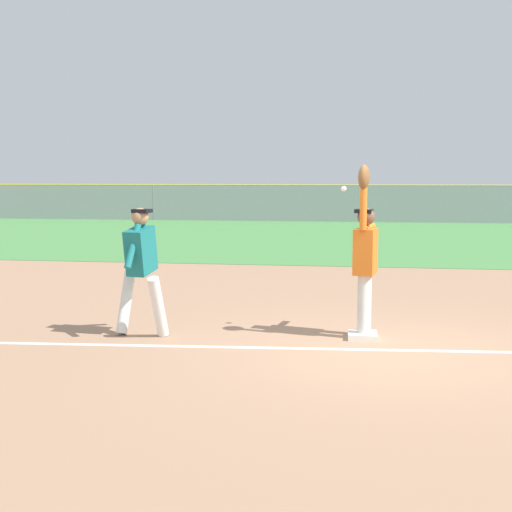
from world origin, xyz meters
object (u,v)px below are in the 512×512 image
at_px(runner, 141,262).
at_px(baseball, 344,189).
at_px(parked_car_red, 247,205).
at_px(parked_car_blue, 340,206).
at_px(first_base, 363,335).
at_px(parked_car_tan, 444,207).
at_px(fielder, 365,254).

xyz_separation_m(runner, baseball, (2.65, 0.53, 0.97)).
xyz_separation_m(parked_car_red, parked_car_blue, (4.87, -0.00, 0.00)).
bearing_deg(first_base, parked_car_tan, 80.73).
relative_size(fielder, parked_car_tan, 0.51).
bearing_deg(parked_car_tan, runner, -107.31).
bearing_deg(fielder, parked_car_tan, -88.66).
distance_m(baseball, parked_car_tan, 26.02).
bearing_deg(parked_car_tan, first_base, -101.28).
height_order(first_base, fielder, fielder).
distance_m(baseball, parked_car_red, 26.49).
distance_m(first_base, baseball, 1.96).
bearing_deg(parked_car_tan, baseball, -101.98).
bearing_deg(runner, baseball, 19.83).
relative_size(parked_car_blue, parked_car_tan, 0.99).
bearing_deg(runner, fielder, 15.33).
xyz_separation_m(fielder, runner, (-2.94, -0.36, -0.12)).
bearing_deg(parked_car_red, parked_car_tan, -5.39).
distance_m(fielder, parked_car_tan, 26.12).
xyz_separation_m(first_base, baseball, (-0.28, 0.25, 1.93)).
relative_size(parked_car_red, parked_car_tan, 1.01).
relative_size(parked_car_red, parked_car_blue, 1.02).
bearing_deg(fielder, parked_car_blue, -77.21).
height_order(parked_car_red, parked_car_blue, same).
relative_size(fielder, baseball, 30.81).
distance_m(runner, baseball, 2.87).
bearing_deg(parked_car_blue, fielder, -86.99).
relative_size(runner, parked_car_blue, 0.39).
xyz_separation_m(first_base, parked_car_tan, (4.22, 25.85, 0.63)).
relative_size(runner, parked_car_red, 0.38).
bearing_deg(parked_car_red, runner, -87.56).
bearing_deg(first_base, fielder, 78.26).
distance_m(first_base, runner, 3.10).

